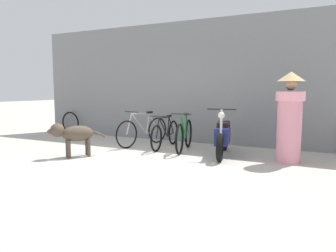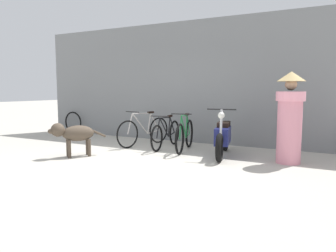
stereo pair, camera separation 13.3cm
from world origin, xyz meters
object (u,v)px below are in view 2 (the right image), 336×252
motorcycle (223,137)px  stray_dog (74,134)px  spare_tire_right (73,122)px  bicycle_2 (185,135)px  bicycle_1 (166,134)px  person_in_robes (290,116)px  bicycle_0 (144,131)px

motorcycle → stray_dog: 3.15m
spare_tire_right → bicycle_2: bearing=-13.2°
bicycle_1 → person_in_robes: (2.86, -0.34, 0.58)m
motorcycle → stray_dog: (-2.74, -1.55, 0.09)m
bicycle_2 → stray_dog: size_ratio=1.60×
spare_tire_right → person_in_robes: bearing=-10.5°
bicycle_2 → spare_tire_right: bicycle_2 is taller
bicycle_0 → person_in_robes: bearing=97.7°
bicycle_1 → spare_tire_right: (-3.91, 0.91, 0.02)m
bicycle_2 → spare_tire_right: size_ratio=2.29×
bicycle_0 → spare_tire_right: 3.37m
bicycle_1 → spare_tire_right: 4.02m
bicycle_0 → bicycle_2: (1.22, -0.18, -0.01)m
person_in_robes → bicycle_1: bearing=-11.8°
bicycle_0 → spare_tire_right: bearing=-91.2°
bicycle_2 → person_in_robes: bearing=73.1°
bicycle_1 → stray_dog: (-1.21, -1.85, 0.16)m
bicycle_2 → spare_tire_right: (-4.48, 1.05, -0.01)m
bicycle_0 → bicycle_2: bicycle_2 is taller
stray_dog → person_in_robes: 4.36m
bicycle_0 → motorcycle: (2.19, -0.33, 0.04)m
bicycle_2 → motorcycle: (0.97, -0.15, 0.04)m
bicycle_2 → stray_dog: bearing=-57.9°
bicycle_1 → person_in_robes: size_ratio=0.98×
bicycle_2 → stray_dog: (-1.77, -1.71, 0.13)m
person_in_robes → stray_dog: bearing=15.3°
bicycle_1 → stray_dog: bearing=-38.8°
bicycle_0 → spare_tire_right: (-3.25, 0.87, -0.02)m
bicycle_1 → person_in_robes: bearing=77.6°
bicycle_0 → bicycle_1: (0.66, -0.04, -0.03)m
bicycle_1 → stray_dog: size_ratio=1.69×
bicycle_1 → bicycle_2: size_ratio=1.06×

